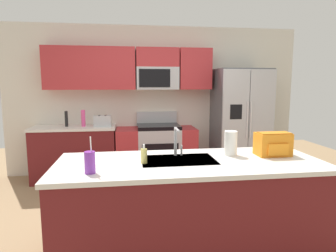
# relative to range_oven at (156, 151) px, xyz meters

# --- Properties ---
(ground_plane) EXTENTS (9.00, 9.00, 0.00)m
(ground_plane) POSITION_rel_range_oven_xyz_m (0.02, -1.80, -0.44)
(ground_plane) COLOR #997A56
(ground_plane) RESTS_ON ground
(kitchen_wall_unit) EXTENTS (5.20, 0.43, 2.60)m
(kitchen_wall_unit) POSITION_rel_range_oven_xyz_m (-0.12, 0.28, 1.03)
(kitchen_wall_unit) COLOR silver
(kitchen_wall_unit) RESTS_ON ground
(back_counter) EXTENTS (1.36, 0.63, 0.90)m
(back_counter) POSITION_rel_range_oven_xyz_m (-1.37, -0.00, 0.01)
(back_counter) COLOR maroon
(back_counter) RESTS_ON ground
(range_oven) EXTENTS (1.36, 0.61, 1.10)m
(range_oven) POSITION_rel_range_oven_xyz_m (0.00, 0.00, 0.00)
(range_oven) COLOR #B7BABF
(range_oven) RESTS_ON ground
(refrigerator) EXTENTS (0.90, 0.76, 1.85)m
(refrigerator) POSITION_rel_range_oven_xyz_m (1.48, -0.07, 0.48)
(refrigerator) COLOR #4C4F54
(refrigerator) RESTS_ON ground
(island_counter) EXTENTS (2.42, 0.95, 0.90)m
(island_counter) POSITION_rel_range_oven_xyz_m (0.07, -2.40, 0.01)
(island_counter) COLOR maroon
(island_counter) RESTS_ON ground
(toaster) EXTENTS (0.28, 0.16, 0.18)m
(toaster) POSITION_rel_range_oven_xyz_m (-0.90, -0.05, 0.55)
(toaster) COLOR #B7BABF
(toaster) RESTS_ON back_counter
(pepper_mill) EXTENTS (0.05, 0.05, 0.25)m
(pepper_mill) POSITION_rel_range_oven_xyz_m (-1.48, -0.00, 0.58)
(pepper_mill) COLOR black
(pepper_mill) RESTS_ON back_counter
(bottle_pink) EXTENTS (0.07, 0.07, 0.27)m
(bottle_pink) POSITION_rel_range_oven_xyz_m (-1.21, -0.03, 0.59)
(bottle_pink) COLOR #EA4C93
(bottle_pink) RESTS_ON back_counter
(sink_faucet) EXTENTS (0.08, 0.21, 0.28)m
(sink_faucet) POSITION_rel_range_oven_xyz_m (-0.02, -2.21, 0.62)
(sink_faucet) COLOR #B7BABF
(sink_faucet) RESTS_ON island_counter
(drink_cup_purple) EXTENTS (0.08, 0.08, 0.29)m
(drink_cup_purple) POSITION_rel_range_oven_xyz_m (-0.78, -2.66, 0.55)
(drink_cup_purple) COLOR purple
(drink_cup_purple) RESTS_ON island_counter
(soap_dispenser) EXTENTS (0.06, 0.06, 0.17)m
(soap_dispenser) POSITION_rel_range_oven_xyz_m (-0.35, -2.42, 0.53)
(soap_dispenser) COLOR #D8CC66
(soap_dispenser) RESTS_ON island_counter
(paper_towel_roll) EXTENTS (0.12, 0.12, 0.24)m
(paper_towel_roll) POSITION_rel_range_oven_xyz_m (0.51, -2.25, 0.58)
(paper_towel_roll) COLOR white
(paper_towel_roll) RESTS_ON island_counter
(backpack) EXTENTS (0.32, 0.22, 0.23)m
(backpack) POSITION_rel_range_oven_xyz_m (0.92, -2.31, 0.57)
(backpack) COLOR orange
(backpack) RESTS_ON island_counter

